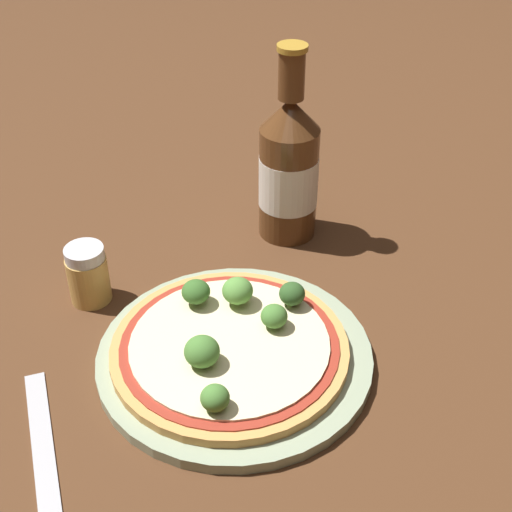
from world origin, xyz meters
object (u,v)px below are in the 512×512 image
fork (42,444)px  pepper_shaker (88,275)px  pizza (230,347)px  beer_bottle (289,168)px

fork → pepper_shaker: bearing=-20.2°
pizza → fork: bearing=-174.1°
pizza → pepper_shaker: (-0.09, 0.15, 0.01)m
pizza → pepper_shaker: size_ratio=3.45×
pizza → beer_bottle: (0.16, 0.17, 0.07)m
fork → pizza: bearing=-76.0°
pepper_shaker → fork: pepper_shaker is taller
pizza → fork: pizza is taller
pepper_shaker → pizza: bearing=-59.0°
pizza → beer_bottle: 0.24m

